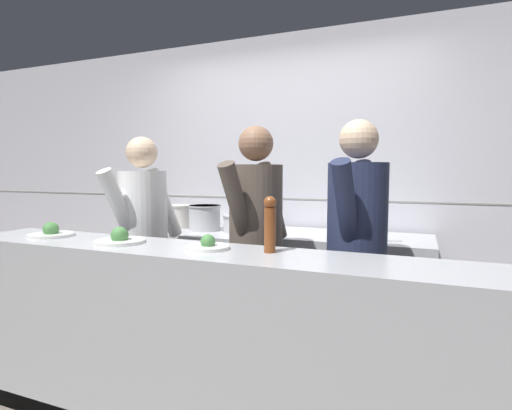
{
  "coord_description": "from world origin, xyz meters",
  "views": [
    {
      "loc": [
        1.12,
        -1.9,
        1.4
      ],
      "look_at": [
        0.02,
        0.78,
        1.15
      ],
      "focal_mm": 28.0,
      "sensor_mm": 36.0,
      "label": 1
    }
  ],
  "objects": [
    {
      "name": "wall_back_tiled",
      "position": [
        0.0,
        1.54,
        1.3
      ],
      "size": [
        8.0,
        0.06,
        2.6
      ],
      "color": "silver",
      "rests_on": "ground_plane"
    },
    {
      "name": "oven_range",
      "position": [
        -0.57,
        1.14,
        0.44
      ],
      "size": [
        1.09,
        0.71,
        0.88
      ],
      "color": "#38383D",
      "rests_on": "ground_plane"
    },
    {
      "name": "prep_counter",
      "position": [
        0.64,
        1.14,
        0.45
      ],
      "size": [
        1.22,
        0.65,
        0.91
      ],
      "color": "#B7BABF",
      "rests_on": "ground_plane"
    },
    {
      "name": "pass_counter",
      "position": [
        0.08,
        -0.15,
        0.5
      ],
      "size": [
        2.98,
        0.45,
        1.0
      ],
      "color": "#B7BABF",
      "rests_on": "ground_plane"
    },
    {
      "name": "stock_pot",
      "position": [
        -0.9,
        1.18,
        0.99
      ],
      "size": [
        0.24,
        0.24,
        0.21
      ],
      "color": "beige",
      "rests_on": "oven_range"
    },
    {
      "name": "sauce_pot",
      "position": [
        -0.6,
        1.13,
        1.0
      ],
      "size": [
        0.29,
        0.29,
        0.22
      ],
      "color": "#B7BABF",
      "rests_on": "oven_range"
    },
    {
      "name": "braising_pot",
      "position": [
        -0.25,
        1.14,
        0.96
      ],
      "size": [
        0.33,
        0.33,
        0.15
      ],
      "color": "#B7BABF",
      "rests_on": "oven_range"
    },
    {
      "name": "chefs_knife",
      "position": [
        0.84,
        0.97,
        0.91
      ],
      "size": [
        0.32,
        0.16,
        0.02
      ],
      "color": "#B7BABF",
      "rests_on": "prep_counter"
    },
    {
      "name": "plated_dish_main",
      "position": [
        -0.96,
        -0.14,
        1.02
      ],
      "size": [
        0.27,
        0.27,
        0.09
      ],
      "color": "white",
      "rests_on": "pass_counter"
    },
    {
      "name": "plated_dish_appetiser",
      "position": [
        -0.41,
        -0.16,
        1.02
      ],
      "size": [
        0.28,
        0.28,
        0.1
      ],
      "color": "white",
      "rests_on": "pass_counter"
    },
    {
      "name": "plated_dish_dessert",
      "position": [
        0.13,
        -0.13,
        1.02
      ],
      "size": [
        0.22,
        0.22,
        0.08
      ],
      "color": "white",
      "rests_on": "pass_counter"
    },
    {
      "name": "pepper_mill",
      "position": [
        0.45,
        -0.09,
        1.14
      ],
      "size": [
        0.06,
        0.06,
        0.28
      ],
      "color": "brown",
      "rests_on": "pass_counter"
    },
    {
      "name": "chef_head_cook",
      "position": [
        -0.67,
        0.39,
        0.91
      ],
      "size": [
        0.39,
        0.72,
        1.64
      ],
      "rotation": [
        0.0,
        0.0,
        -0.21
      ],
      "color": "black",
      "rests_on": "ground_plane"
    },
    {
      "name": "chef_sous",
      "position": [
        0.16,
        0.45,
        0.94
      ],
      "size": [
        0.4,
        0.74,
        1.68
      ],
      "rotation": [
        0.0,
        0.0,
        -0.18
      ],
      "color": "black",
      "rests_on": "ground_plane"
    },
    {
      "name": "chef_line",
      "position": [
        0.8,
        0.45,
        0.94
      ],
      "size": [
        0.39,
        0.74,
        1.69
      ],
      "rotation": [
        0.0,
        0.0,
        -0.14
      ],
      "color": "black",
      "rests_on": "ground_plane"
    }
  ]
}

